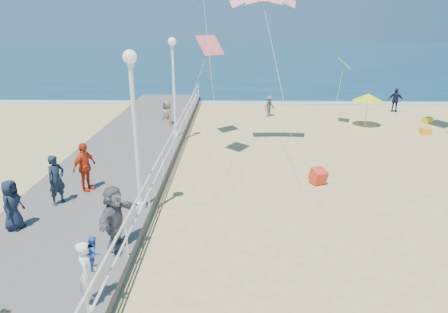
{
  "coord_description": "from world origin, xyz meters",
  "views": [
    {
      "loc": [
        -2.2,
        -12.48,
        6.58
      ],
      "look_at": [
        -2.5,
        2.0,
        1.6
      ],
      "focal_mm": 32.0,
      "sensor_mm": 36.0,
      "label": 1
    }
  ],
  "objects_px": {
    "spectator_3": "(85,167)",
    "beach_walker_a": "(270,106)",
    "toddler_held": "(94,252)",
    "spectator_0": "(56,180)",
    "woman_holding_toddler": "(87,274)",
    "beach_chair_left": "(425,131)",
    "lamp_post_mid": "(134,115)",
    "lamp_post_far": "(174,77)",
    "spectator_5": "(115,218)",
    "box_kite": "(318,178)",
    "beach_umbrella": "(368,97)",
    "beach_walker_b": "(396,100)",
    "beach_walker_c": "(167,116)",
    "spectator_4": "(12,205)",
    "beach_chair_right": "(427,120)"
  },
  "relations": [
    {
      "from": "beach_walker_a",
      "to": "beach_chair_left",
      "type": "height_order",
      "value": "beach_walker_a"
    },
    {
      "from": "spectator_0",
      "to": "spectator_5",
      "type": "bearing_deg",
      "value": -104.34
    },
    {
      "from": "beach_umbrella",
      "to": "beach_chair_right",
      "type": "distance_m",
      "value": 4.89
    },
    {
      "from": "beach_walker_b",
      "to": "beach_chair_left",
      "type": "distance_m",
      "value": 6.26
    },
    {
      "from": "spectator_4",
      "to": "beach_chair_left",
      "type": "relative_size",
      "value": 2.93
    },
    {
      "from": "lamp_post_far",
      "to": "beach_walker_b",
      "type": "xyz_separation_m",
      "value": [
        15.33,
        8.24,
        -2.78
      ]
    },
    {
      "from": "beach_chair_left",
      "to": "box_kite",
      "type": "bearing_deg",
      "value": -135.59
    },
    {
      "from": "beach_walker_b",
      "to": "beach_walker_a",
      "type": "bearing_deg",
      "value": 31.22
    },
    {
      "from": "lamp_post_mid",
      "to": "beach_umbrella",
      "type": "bearing_deg",
      "value": 47.52
    },
    {
      "from": "spectator_3",
      "to": "lamp_post_mid",
      "type": "bearing_deg",
      "value": -97.15
    },
    {
      "from": "spectator_3",
      "to": "spectator_5",
      "type": "height_order",
      "value": "spectator_3"
    },
    {
      "from": "spectator_4",
      "to": "beach_walker_b",
      "type": "relative_size",
      "value": 0.91
    },
    {
      "from": "spectator_0",
      "to": "spectator_5",
      "type": "xyz_separation_m",
      "value": [
        2.84,
        -2.81,
        0.04
      ]
    },
    {
      "from": "beach_umbrella",
      "to": "woman_holding_toddler",
      "type": "bearing_deg",
      "value": -123.59
    },
    {
      "from": "beach_walker_b",
      "to": "beach_walker_c",
      "type": "xyz_separation_m",
      "value": [
        -16.2,
        -5.55,
        0.05
      ]
    },
    {
      "from": "spectator_3",
      "to": "beach_chair_right",
      "type": "distance_m",
      "value": 22.44
    },
    {
      "from": "beach_walker_b",
      "to": "box_kite",
      "type": "bearing_deg",
      "value": 79.95
    },
    {
      "from": "beach_walker_b",
      "to": "spectator_5",
      "type": "bearing_deg",
      "value": 73.25
    },
    {
      "from": "woman_holding_toddler",
      "to": "beach_walker_c",
      "type": "distance_m",
      "value": 16.68
    },
    {
      "from": "spectator_4",
      "to": "woman_holding_toddler",
      "type": "bearing_deg",
      "value": -125.39
    },
    {
      "from": "woman_holding_toddler",
      "to": "spectator_4",
      "type": "distance_m",
      "value": 4.9
    },
    {
      "from": "spectator_0",
      "to": "spectator_4",
      "type": "xyz_separation_m",
      "value": [
        -0.63,
        -1.8,
        -0.09
      ]
    },
    {
      "from": "spectator_0",
      "to": "beach_walker_a",
      "type": "bearing_deg",
      "value": 0.6
    },
    {
      "from": "woman_holding_toddler",
      "to": "beach_umbrella",
      "type": "distance_m",
      "value": 21.42
    },
    {
      "from": "toddler_held",
      "to": "box_kite",
      "type": "distance_m",
      "value": 10.49
    },
    {
      "from": "beach_walker_c",
      "to": "box_kite",
      "type": "height_order",
      "value": "beach_walker_c"
    },
    {
      "from": "beach_walker_b",
      "to": "beach_umbrella",
      "type": "xyz_separation_m",
      "value": [
        -3.55,
        -4.37,
        1.02
      ]
    },
    {
      "from": "spectator_3",
      "to": "box_kite",
      "type": "distance_m",
      "value": 9.38
    },
    {
      "from": "spectator_3",
      "to": "beach_walker_a",
      "type": "relative_size",
      "value": 1.26
    },
    {
      "from": "spectator_5",
      "to": "beach_chair_left",
      "type": "relative_size",
      "value": 3.41
    },
    {
      "from": "lamp_post_mid",
      "to": "spectator_3",
      "type": "height_order",
      "value": "lamp_post_mid"
    },
    {
      "from": "woman_holding_toddler",
      "to": "beach_umbrella",
      "type": "xyz_separation_m",
      "value": [
        11.85,
        17.84,
        0.71
      ]
    },
    {
      "from": "beach_walker_a",
      "to": "lamp_post_far",
      "type": "bearing_deg",
      "value": -175.64
    },
    {
      "from": "toddler_held",
      "to": "spectator_3",
      "type": "distance_m",
      "value": 6.73
    },
    {
      "from": "lamp_post_far",
      "to": "beach_umbrella",
      "type": "height_order",
      "value": "lamp_post_far"
    },
    {
      "from": "beach_walker_c",
      "to": "beach_chair_right",
      "type": "height_order",
      "value": "beach_walker_c"
    },
    {
      "from": "toddler_held",
      "to": "beach_chair_left",
      "type": "distance_m",
      "value": 21.7
    },
    {
      "from": "lamp_post_mid",
      "to": "box_kite",
      "type": "xyz_separation_m",
      "value": [
        6.78,
        3.15,
        -3.36
      ]
    },
    {
      "from": "spectator_3",
      "to": "spectator_0",
      "type": "bearing_deg",
      "value": 178.36
    },
    {
      "from": "lamp_post_mid",
      "to": "beach_walker_b",
      "type": "relative_size",
      "value": 3.0
    },
    {
      "from": "woman_holding_toddler",
      "to": "beach_chair_left",
      "type": "relative_size",
      "value": 2.91
    },
    {
      "from": "beach_umbrella",
      "to": "spectator_0",
      "type": "bearing_deg",
      "value": -139.43
    },
    {
      "from": "spectator_3",
      "to": "beach_chair_right",
      "type": "xyz_separation_m",
      "value": [
        18.63,
        12.45,
        -1.14
      ]
    },
    {
      "from": "woman_holding_toddler",
      "to": "spectator_5",
      "type": "bearing_deg",
      "value": -9.64
    },
    {
      "from": "lamp_post_mid",
      "to": "spectator_5",
      "type": "distance_m",
      "value": 3.46
    },
    {
      "from": "spectator_0",
      "to": "beach_walker_c",
      "type": "relative_size",
      "value": 0.96
    },
    {
      "from": "lamp_post_far",
      "to": "spectator_0",
      "type": "bearing_deg",
      "value": -108.64
    },
    {
      "from": "toddler_held",
      "to": "spectator_0",
      "type": "height_order",
      "value": "spectator_0"
    },
    {
      "from": "spectator_3",
      "to": "beach_walker_b",
      "type": "distance_m",
      "value": 23.74
    },
    {
      "from": "beach_walker_b",
      "to": "box_kite",
      "type": "height_order",
      "value": "beach_walker_b"
    }
  ]
}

